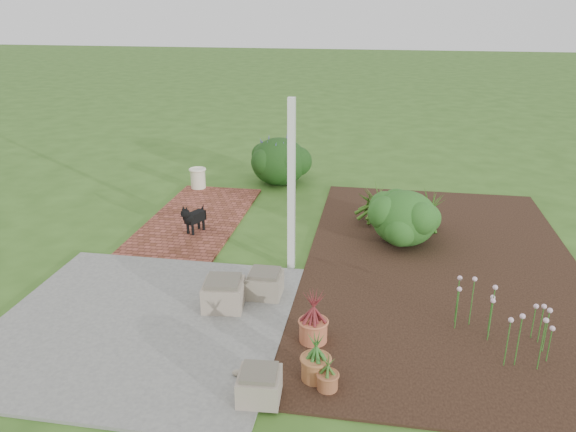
% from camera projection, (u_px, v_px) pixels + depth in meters
% --- Properties ---
extents(ground, '(80.00, 80.00, 0.00)m').
position_uv_depth(ground, '(270.00, 269.00, 8.25)').
color(ground, '#32581B').
rests_on(ground, ground).
extents(concrete_patio, '(3.50, 3.50, 0.04)m').
position_uv_depth(concrete_patio, '(141.00, 323.00, 6.83)').
color(concrete_patio, slate).
rests_on(concrete_patio, ground).
extents(brick_path, '(1.60, 3.50, 0.04)m').
position_uv_depth(brick_path, '(197.00, 218.00, 10.12)').
color(brick_path, brown).
rests_on(brick_path, ground).
extents(garden_bed, '(4.00, 7.00, 0.03)m').
position_uv_depth(garden_bed, '(442.00, 266.00, 8.30)').
color(garden_bed, black).
rests_on(garden_bed, ground).
extents(veranda_post, '(0.10, 0.10, 2.50)m').
position_uv_depth(veranda_post, '(291.00, 187.00, 7.84)').
color(veranda_post, white).
rests_on(veranda_post, ground).
extents(stone_trough_near, '(0.44, 0.44, 0.27)m').
position_uv_depth(stone_trough_near, '(259.00, 386.00, 5.47)').
color(stone_trough_near, gray).
rests_on(stone_trough_near, concrete_patio).
extents(stone_trough_mid, '(0.55, 0.55, 0.33)m').
position_uv_depth(stone_trough_mid, '(224.00, 295.00, 7.11)').
color(stone_trough_mid, gray).
rests_on(stone_trough_mid, concrete_patio).
extents(stone_trough_far, '(0.45, 0.45, 0.30)m').
position_uv_depth(stone_trough_far, '(265.00, 285.00, 7.40)').
color(stone_trough_far, gray).
rests_on(stone_trough_far, concrete_patio).
extents(black_dog, '(0.32, 0.52, 0.47)m').
position_uv_depth(black_dog, '(193.00, 217.00, 9.34)').
color(black_dog, black).
rests_on(black_dog, brick_path).
extents(cream_ceramic_urn, '(0.32, 0.32, 0.41)m').
position_uv_depth(cream_ceramic_urn, '(198.00, 178.00, 11.63)').
color(cream_ceramic_urn, beige).
rests_on(cream_ceramic_urn, brick_path).
extents(evergreen_shrub, '(1.33, 1.33, 0.88)m').
position_uv_depth(evergreen_shrub, '(405.00, 217.00, 8.94)').
color(evergreen_shrub, '#0C4014').
rests_on(evergreen_shrub, garden_bed).
extents(agapanthus_clump_back, '(0.89, 0.89, 0.78)m').
position_uv_depth(agapanthus_clump_back, '(425.00, 208.00, 9.46)').
color(agapanthus_clump_back, '#13390A').
rests_on(agapanthus_clump_back, garden_bed).
extents(agapanthus_clump_front, '(1.05, 1.05, 0.76)m').
position_uv_depth(agapanthus_clump_front, '(374.00, 201.00, 9.81)').
color(agapanthus_clump_front, '#193E0C').
rests_on(agapanthus_clump_front, garden_bed).
extents(pink_flower_patch, '(1.31, 1.31, 0.67)m').
position_uv_depth(pink_flower_patch, '(501.00, 317.00, 6.31)').
color(pink_flower_patch, '#113D0F').
rests_on(pink_flower_patch, garden_bed).
extents(terracotta_pot_bronze, '(0.42, 0.42, 0.26)m').
position_uv_depth(terracotta_pot_bronze, '(313.00, 331.00, 6.42)').
color(terracotta_pot_bronze, '#B45E3D').
rests_on(terracotta_pot_bronze, garden_bed).
extents(terracotta_pot_small_left, '(0.27, 0.27, 0.18)m').
position_uv_depth(terracotta_pot_small_left, '(328.00, 381.00, 5.64)').
color(terracotta_pot_small_left, brown).
rests_on(terracotta_pot_small_left, garden_bed).
extents(terracotta_pot_small_right, '(0.37, 0.37, 0.25)m').
position_uv_depth(terracotta_pot_small_right, '(316.00, 368.00, 5.78)').
color(terracotta_pot_small_right, '#9D5F35').
rests_on(terracotta_pot_small_right, garden_bed).
extents(purple_flowering_bush, '(1.26, 1.26, 1.02)m').
position_uv_depth(purple_flowering_bush, '(279.00, 160.00, 11.96)').
color(purple_flowering_bush, black).
rests_on(purple_flowering_bush, ground).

